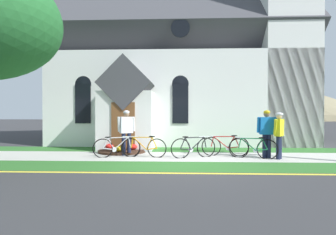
% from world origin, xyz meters
% --- Properties ---
extents(ground, '(140.00, 140.00, 0.00)m').
position_xyz_m(ground, '(0.00, 4.00, 0.00)').
color(ground, '#333335').
extents(sidewalk_slab, '(32.00, 2.27, 0.01)m').
position_xyz_m(sidewalk_slab, '(0.11, 1.80, 0.01)').
color(sidewalk_slab, '#B7B5AD').
rests_on(sidewalk_slab, ground).
extents(grass_verge, '(32.00, 1.59, 0.01)m').
position_xyz_m(grass_verge, '(0.11, -0.13, 0.00)').
color(grass_verge, '#2D6628').
rests_on(grass_verge, ground).
extents(church_lawn, '(24.00, 1.67, 0.01)m').
position_xyz_m(church_lawn, '(0.11, 3.77, 0.00)').
color(church_lawn, '#2D6628').
rests_on(church_lawn, ground).
extents(curb_paint_stripe, '(28.00, 0.16, 0.01)m').
position_xyz_m(curb_paint_stripe, '(0.11, -1.08, 0.00)').
color(curb_paint_stripe, yellow).
rests_on(curb_paint_stripe, ground).
extents(church_building, '(13.99, 12.11, 11.86)m').
position_xyz_m(church_building, '(0.38, 9.49, 4.46)').
color(church_building, white).
rests_on(church_building, ground).
extents(church_sign, '(1.80, 0.19, 1.95)m').
position_xyz_m(church_sign, '(-2.33, 3.25, 1.27)').
color(church_sign, slate).
rests_on(church_sign, ground).
extents(flower_bed, '(1.97, 1.97, 0.34)m').
position_xyz_m(flower_bed, '(-2.35, 2.85, 0.09)').
color(flower_bed, '#382319').
rests_on(flower_bed, ground).
extents(bicycle_blue, '(1.69, 0.28, 0.82)m').
position_xyz_m(bicycle_blue, '(-1.24, 1.58, 0.37)').
color(bicycle_blue, black).
rests_on(bicycle_blue, ground).
extents(bicycle_red, '(1.66, 0.62, 0.81)m').
position_xyz_m(bicycle_red, '(0.57, 1.55, 0.38)').
color(bicycle_red, black).
rests_on(bicycle_red, ground).
extents(bicycle_yellow, '(1.80, 0.12, 0.81)m').
position_xyz_m(bicycle_yellow, '(1.83, 2.06, 0.38)').
color(bicycle_yellow, black).
rests_on(bicycle_yellow, ground).
extents(bicycle_orange, '(1.68, 0.50, 0.79)m').
position_xyz_m(bicycle_orange, '(-2.26, 1.53, 0.37)').
color(bicycle_orange, black).
rests_on(bicycle_orange, ground).
extents(bicycle_white, '(1.64, 0.59, 0.80)m').
position_xyz_m(bicycle_white, '(2.71, 1.47, 0.38)').
color(bicycle_white, black).
rests_on(bicycle_white, ground).
extents(cyclist_in_yellow_jersey, '(0.62, 0.47, 1.75)m').
position_xyz_m(cyclist_in_yellow_jersey, '(-1.98, 2.00, 1.03)').
color(cyclist_in_yellow_jersey, '#191E38').
rests_on(cyclist_in_yellow_jersey, ground).
extents(cyclist_in_white_jersey, '(0.68, 0.28, 1.74)m').
position_xyz_m(cyclist_in_white_jersey, '(3.22, 1.57, 1.03)').
color(cyclist_in_white_jersey, '#191E38').
rests_on(cyclist_in_white_jersey, ground).
extents(cyclist_in_green_jersey, '(0.49, 0.61, 1.66)m').
position_xyz_m(cyclist_in_green_jersey, '(3.58, 1.34, 0.97)').
color(cyclist_in_green_jersey, '#191E38').
rests_on(cyclist_in_green_jersey, ground).
extents(roadside_conifer, '(3.26, 3.26, 8.32)m').
position_xyz_m(roadside_conifer, '(7.13, 10.09, 5.28)').
color(roadside_conifer, '#4C3823').
rests_on(roadside_conifer, ground).
extents(distant_hill, '(82.82, 49.50, 21.05)m').
position_xyz_m(distant_hill, '(8.14, 71.60, 0.00)').
color(distant_hill, '#847A5B').
rests_on(distant_hill, ground).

